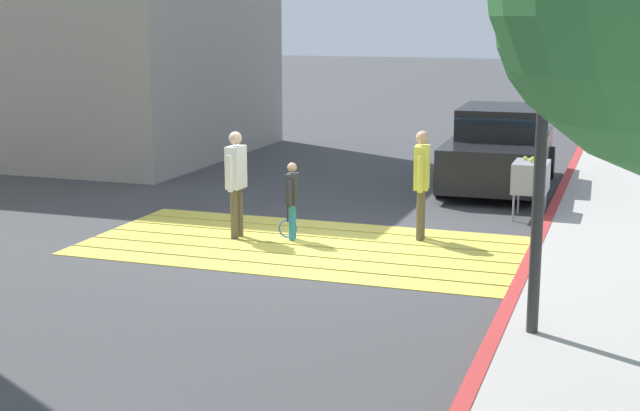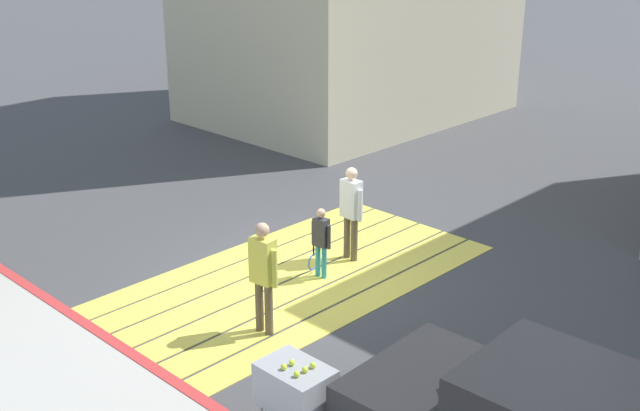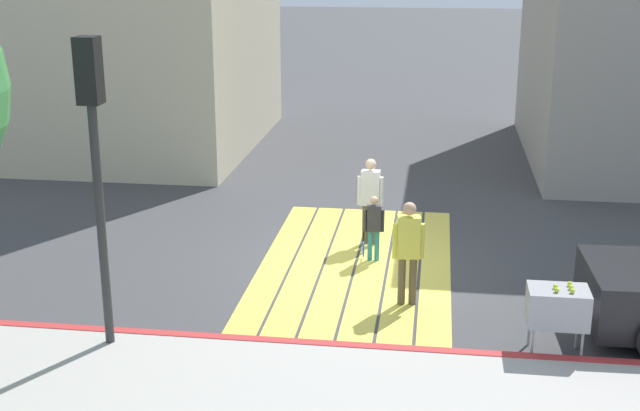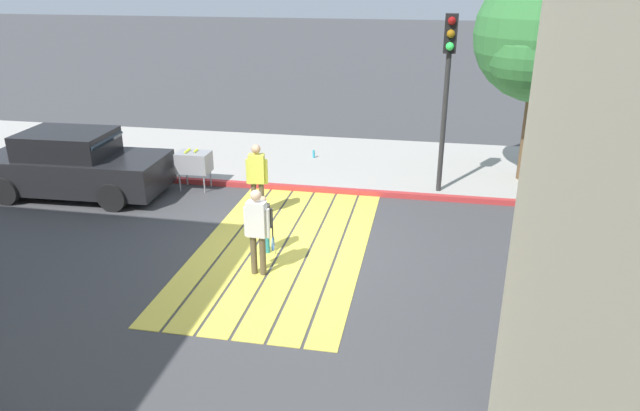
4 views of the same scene
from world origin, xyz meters
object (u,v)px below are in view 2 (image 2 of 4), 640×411
Objects in this scene: tennis_ball_cart at (295,387)px; pedestrian_adult_lead at (263,270)px; pedestrian_child_with_racket at (321,240)px; pedestrian_adult_trailing at (351,207)px.

pedestrian_adult_lead is at bearing 56.05° from tennis_ball_cart.
pedestrian_adult_trailing is at bearing 8.27° from pedestrian_child_with_racket.
pedestrian_adult_trailing is (2.65, 0.79, -0.01)m from pedestrian_adult_lead.
pedestrian_adult_trailing is (4.03, 2.84, 0.25)m from tennis_ball_cart.
pedestrian_adult_lead is 1.02× the size of pedestrian_adult_trailing.
pedestrian_child_with_racket is (-0.85, -0.12, -0.29)m from pedestrian_adult_trailing.
pedestrian_adult_lead reaches higher than pedestrian_child_with_racket.
pedestrian_child_with_racket reaches higher than tennis_ball_cart.
pedestrian_child_with_racket is at bearing 20.31° from pedestrian_adult_lead.
pedestrian_adult_trailing reaches higher than tennis_ball_cart.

